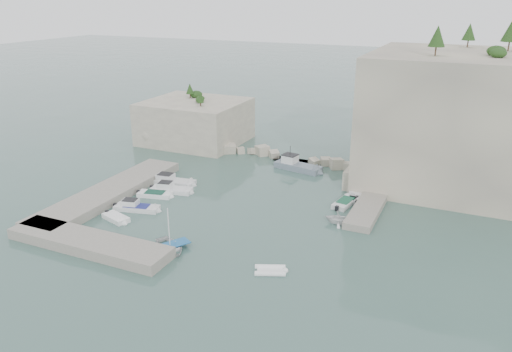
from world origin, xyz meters
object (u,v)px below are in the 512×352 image
at_px(motorboat_e, 116,220).
at_px(rowboat, 170,250).
at_px(motorboat_a, 172,184).
at_px(tender_east_a, 338,223).
at_px(motorboat_c, 155,196).
at_px(work_boat, 298,170).
at_px(motorboat_b, 172,192).
at_px(tender_east_d, 360,188).
at_px(tender_east_c, 356,197).
at_px(tender_east_b, 345,204).
at_px(motorboat_d, 137,210).
at_px(inflatable_dinghy, 270,272).

relative_size(motorboat_e, rowboat, 0.85).
xyz_separation_m(motorboat_a, tender_east_a, (23.68, -2.81, 0.00)).
bearing_deg(motorboat_c, work_boat, 39.95).
relative_size(motorboat_b, work_boat, 0.76).
xyz_separation_m(motorboat_b, tender_east_d, (21.78, 11.43, 0.00)).
bearing_deg(tender_east_c, work_boat, 40.54).
bearing_deg(motorboat_a, tender_east_b, 0.23).
xyz_separation_m(motorboat_d, tender_east_c, (22.52, 14.59, 0.00)).
distance_m(rowboat, work_boat, 28.04).
relative_size(tender_east_b, tender_east_c, 0.93).
distance_m(motorboat_a, rowboat, 18.53).
xyz_separation_m(motorboat_c, tender_east_c, (23.06, 10.19, 0.00)).
height_order(motorboat_d, tender_east_a, tender_east_a).
height_order(rowboat, inflatable_dinghy, rowboat).
height_order(rowboat, tender_east_b, rowboat).
distance_m(motorboat_a, motorboat_d, 9.14).
height_order(inflatable_dinghy, work_boat, work_boat).
relative_size(tender_east_a, tender_east_b, 0.62).
bearing_deg(work_boat, tender_east_c, -23.42).
xyz_separation_m(motorboat_e, tender_east_d, (22.76, 21.17, 0.00)).
distance_m(motorboat_b, motorboat_e, 9.79).
xyz_separation_m(motorboat_b, motorboat_e, (-0.97, -9.74, 0.00)).
height_order(tender_east_a, tender_east_b, tender_east_a).
distance_m(motorboat_b, work_boat, 18.98).
xyz_separation_m(motorboat_e, tender_east_a, (23.06, 9.48, 0.00)).
relative_size(rowboat, tender_east_d, 1.08).
bearing_deg(motorboat_b, tender_east_b, 2.28).
bearing_deg(motorboat_a, work_boat, 35.79).
bearing_deg(rowboat, tender_east_a, -16.31).
height_order(inflatable_dinghy, tender_east_c, tender_east_c).
height_order(motorboat_b, motorboat_d, same).
distance_m(tender_east_c, tender_east_d, 3.38).
bearing_deg(rowboat, tender_east_d, 1.97).
bearing_deg(motorboat_b, motorboat_d, -105.91).
xyz_separation_m(tender_east_a, tender_east_c, (-0.07, 8.32, 0.00)).
xyz_separation_m(motorboat_e, tender_east_c, (22.99, 17.79, 0.00)).
distance_m(motorboat_b, tender_east_c, 23.44).
distance_m(motorboat_a, inflatable_dinghy, 25.84).
bearing_deg(motorboat_a, tender_east_a, -13.23).
distance_m(motorboat_e, tender_east_b, 26.91).
relative_size(motorboat_b, inflatable_dinghy, 1.88).
xyz_separation_m(inflatable_dinghy, tender_east_d, (2.60, 24.26, 0.00)).
distance_m(tender_east_b, work_boat, 13.47).
xyz_separation_m(motorboat_b, tender_east_c, (22.01, 8.05, 0.00)).
xyz_separation_m(tender_east_a, tender_east_d, (-0.30, 11.69, 0.00)).
height_order(motorboat_a, rowboat, motorboat_a).
bearing_deg(tender_east_b, motorboat_e, 133.16).
bearing_deg(motorboat_c, tender_east_b, 5.54).
distance_m(motorboat_b, motorboat_c, 2.38).
xyz_separation_m(motorboat_e, tender_east_b, (22.36, 14.98, 0.00)).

